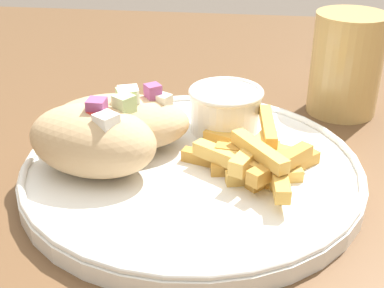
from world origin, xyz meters
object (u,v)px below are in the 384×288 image
(sauce_ramekin, at_px, (226,107))
(pita_sandwich_near, at_px, (93,140))
(fries_pile, at_px, (257,159))
(plate, at_px, (192,170))
(water_glass, at_px, (346,69))
(pita_sandwich_far, at_px, (120,121))

(sauce_ramekin, bearing_deg, pita_sandwich_near, -137.80)
(fries_pile, height_order, sauce_ramekin, sauce_ramekin)
(fries_pile, xyz_separation_m, sauce_ramekin, (-0.03, 0.07, 0.01))
(plate, bearing_deg, sauce_ramekin, 72.64)
(water_glass, bearing_deg, pita_sandwich_far, -147.34)
(pita_sandwich_near, xyz_separation_m, sauce_ramekin, (0.10, 0.09, -0.01))
(pita_sandwich_near, relative_size, water_glass, 1.14)
(fries_pile, bearing_deg, sauce_ramekin, 112.61)
(sauce_ramekin, xyz_separation_m, water_glass, (0.12, 0.09, 0.01))
(plate, relative_size, sauce_ramekin, 4.08)
(fries_pile, height_order, water_glass, water_glass)
(pita_sandwich_far, bearing_deg, plate, -27.07)
(plate, height_order, fries_pile, fries_pile)
(pita_sandwich_near, distance_m, fries_pile, 0.13)
(pita_sandwich_near, relative_size, sauce_ramekin, 1.72)
(pita_sandwich_far, relative_size, water_glass, 1.21)
(sauce_ramekin, bearing_deg, water_glass, 36.75)
(pita_sandwich_near, bearing_deg, sauce_ramekin, 54.51)
(plate, relative_size, fries_pile, 2.24)
(pita_sandwich_far, distance_m, sauce_ramekin, 0.10)
(water_glass, bearing_deg, fries_pile, -118.06)
(pita_sandwich_near, height_order, water_glass, water_glass)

